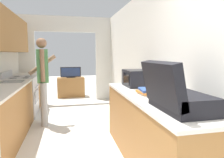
# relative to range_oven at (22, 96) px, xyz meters

# --- Properties ---
(wall_right) EXTENTS (0.06, 7.38, 2.50)m
(wall_right) POSITION_rel_range_oven_xyz_m (2.37, -1.83, 0.80)
(wall_right) COLOR silver
(wall_right) RESTS_ON ground_plane
(wall_far_with_doorway) EXTENTS (3.05, 0.06, 2.50)m
(wall_far_with_doorway) POSITION_rel_range_oven_xyz_m (1.02, 1.29, 1.00)
(wall_far_with_doorway) COLOR silver
(wall_far_with_doorway) RESTS_ON ground_plane
(counter_left) EXTENTS (0.62, 3.80, 0.89)m
(counter_left) POSITION_rel_range_oven_xyz_m (-0.01, -1.07, -0.00)
(counter_left) COLOR #9E6B38
(counter_left) RESTS_ON ground_plane
(counter_right) EXTENTS (0.62, 2.26, 0.89)m
(counter_right) POSITION_rel_range_oven_xyz_m (2.04, -2.52, -0.01)
(counter_right) COLOR #9E6B38
(counter_right) RESTS_ON ground_plane
(range_oven) EXTENTS (0.66, 0.79, 1.03)m
(range_oven) POSITION_rel_range_oven_xyz_m (0.00, 0.00, 0.00)
(range_oven) COLOR #B7B7BC
(range_oven) RESTS_ON ground_plane
(person) EXTENTS (0.55, 0.41, 1.72)m
(person) POSITION_rel_range_oven_xyz_m (0.56, -0.73, 0.48)
(person) COLOR #9E9E9E
(person) RESTS_ON ground_plane
(suitcase) EXTENTS (0.48, 0.64, 0.46)m
(suitcase) POSITION_rel_range_oven_xyz_m (1.97, -3.19, 0.58)
(suitcase) COLOR black
(suitcase) RESTS_ON counter_right
(microwave) EXTENTS (0.40, 0.48, 0.26)m
(microwave) POSITION_rel_range_oven_xyz_m (2.12, -1.77, 0.57)
(microwave) COLOR black
(microwave) RESTS_ON counter_right
(book_stack) EXTENTS (0.28, 0.32, 0.08)m
(book_stack) POSITION_rel_range_oven_xyz_m (2.04, -2.45, 0.48)
(book_stack) COLOR white
(book_stack) RESTS_ON counter_right
(tv_cabinet) EXTENTS (0.87, 0.42, 0.64)m
(tv_cabinet) POSITION_rel_range_oven_xyz_m (1.14, 1.87, -0.13)
(tv_cabinet) COLOR #9E6B38
(tv_cabinet) RESTS_ON ground_plane
(television) EXTENTS (0.65, 0.16, 0.35)m
(television) POSITION_rel_range_oven_xyz_m (1.14, 1.83, 0.36)
(television) COLOR black
(television) RESTS_ON tv_cabinet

